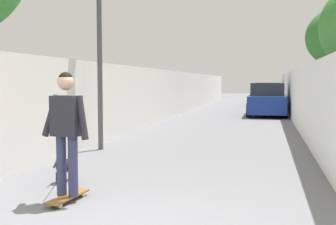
{
  "coord_description": "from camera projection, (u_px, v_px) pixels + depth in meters",
  "views": [
    {
      "loc": [
        -3.98,
        -1.62,
        1.61
      ],
      "look_at": [
        4.12,
        0.29,
        1.0
      ],
      "focal_mm": 45.03,
      "sensor_mm": 36.0,
      "label": 1
    }
  ],
  "objects": [
    {
      "name": "car_near",
      "position": [
        267.0,
        100.0,
        20.06
      ],
      "size": [
        4.27,
        1.8,
        1.54
      ],
      "color": "navy",
      "rests_on": "ground"
    },
    {
      "name": "person_skateboarder",
      "position": [
        66.0,
        124.0,
        5.58
      ],
      "size": [
        0.26,
        0.72,
        1.66
      ],
      "color": "#333859",
      "rests_on": "skateboard"
    },
    {
      "name": "ground_plane",
      "position": [
        228.0,
        119.0,
        17.94
      ],
      "size": [
        80.0,
        80.0,
        0.0
      ],
      "primitive_type": "plane",
      "color": "slate"
    },
    {
      "name": "fence_right",
      "position": [
        299.0,
        97.0,
        15.29
      ],
      "size": [
        48.0,
        0.3,
        2.07
      ],
      "primitive_type": "cube",
      "color": "white",
      "rests_on": "ground"
    },
    {
      "name": "lamp_post",
      "position": [
        99.0,
        29.0,
        9.8
      ],
      "size": [
        0.36,
        0.36,
        4.1
      ],
      "color": "#4C4C51",
      "rests_on": "ground"
    },
    {
      "name": "wall_left",
      "position": [
        153.0,
        96.0,
        16.55
      ],
      "size": [
        48.0,
        0.3,
        2.11
      ],
      "primitive_type": "cube",
      "color": "silver",
      "rests_on": "ground"
    },
    {
      "name": "dog",
      "position": [
        66.0,
        165.0,
        6.77
      ],
      "size": [
        1.32,
        0.7,
        1.06
      ],
      "color": "black",
      "rests_on": "ground"
    },
    {
      "name": "car_far",
      "position": [
        267.0,
        95.0,
        27.61
      ],
      "size": [
        4.14,
        1.8,
        1.54
      ],
      "color": "navy",
      "rests_on": "ground"
    },
    {
      "name": "skateboard",
      "position": [
        68.0,
        197.0,
        5.65
      ],
      "size": [
        0.82,
        0.29,
        0.08
      ],
      "color": "brown",
      "rests_on": "ground"
    }
  ]
}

